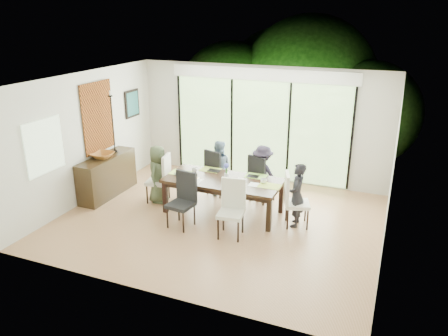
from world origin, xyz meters
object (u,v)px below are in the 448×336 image
at_px(sideboard, 107,176).
at_px(cup_b, 228,180).
at_px(cup_c, 264,181).
at_px(chair_far_left, 219,171).
at_px(person_left_end, 158,174).
at_px(table_top, 223,180).
at_px(chair_near_right, 231,210).
at_px(bowl, 102,155).
at_px(chair_right_end, 298,200).
at_px(person_far_right, 262,174).
at_px(person_far_left, 219,168).
at_px(cup_a, 194,170).
at_px(chair_near_left, 180,201).
at_px(person_right_end, 297,195).
at_px(chair_left_end, 157,178).
at_px(laptop, 182,174).
at_px(vase, 226,176).
at_px(chair_far_right, 263,178).

bearing_deg(sideboard, cup_b, 0.37).
relative_size(cup_b, cup_c, 0.81).
bearing_deg(chair_far_left, person_left_end, 56.92).
xyz_separation_m(table_top, cup_b, (0.15, -0.10, 0.07)).
relative_size(chair_near_right, bowl, 2.24).
bearing_deg(bowl, chair_right_end, 2.98).
bearing_deg(chair_right_end, person_far_right, 30.39).
relative_size(person_far_left, cup_a, 10.40).
xyz_separation_m(person_left_end, cup_b, (1.63, -0.10, 0.14)).
height_order(person_far_right, bowl, person_far_right).
height_order(chair_near_right, cup_a, chair_near_right).
height_order(chair_far_left, chair_near_right, same).
bearing_deg(cup_b, chair_far_left, 122.28).
bearing_deg(cup_a, chair_near_left, -78.91).
bearing_deg(chair_far_left, table_top, 135.28).
bearing_deg(chair_near_left, table_top, 68.27).
xyz_separation_m(chair_near_right, person_far_right, (0.05, 1.70, 0.09)).
bearing_deg(person_far_right, cup_b, 79.41).
bearing_deg(bowl, person_right_end, 2.99).
height_order(chair_left_end, chair_near_right, same).
height_order(laptop, sideboard, sideboard).
bearing_deg(person_right_end, chair_left_end, -96.11).
relative_size(chair_near_left, person_far_left, 0.85).
bearing_deg(chair_right_end, person_left_end, 71.53).
relative_size(chair_far_left, cup_b, 11.00).
relative_size(vase, cup_b, 1.20).
xyz_separation_m(chair_left_end, chair_far_left, (1.05, 0.85, 0.00)).
distance_m(vase, bowl, 2.76).
bearing_deg(vase, person_far_left, 122.66).
xyz_separation_m(laptop, sideboard, (-1.84, -0.02, -0.29)).
distance_m(table_top, chair_right_end, 1.51).
xyz_separation_m(person_right_end, bowl, (-4.17, -0.22, 0.33)).
distance_m(person_left_end, cup_a, 0.81).
height_order(table_top, person_right_end, person_right_end).
relative_size(chair_far_left, bowl, 2.24).
relative_size(chair_far_left, chair_near_right, 1.00).
distance_m(chair_left_end, person_far_left, 1.34).
bearing_deg(person_right_end, bowl, -93.12).
relative_size(person_far_right, cup_a, 10.40).
bearing_deg(chair_left_end, person_left_end, 78.73).
distance_m(chair_far_right, cup_c, 0.83).
height_order(chair_far_left, cup_a, chair_far_left).
height_order(chair_near_right, bowl, chair_near_right).
height_order(person_left_end, person_right_end, same).
relative_size(chair_near_left, person_left_end, 0.85).
height_order(table_top, bowl, bowl).
xyz_separation_m(chair_near_right, person_left_end, (-1.98, 0.87, 0.09)).
xyz_separation_m(person_far_left, person_far_right, (1.00, 0.00, 0.00)).
relative_size(chair_right_end, cup_a, 8.87).
bearing_deg(laptop, person_far_right, -2.32).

